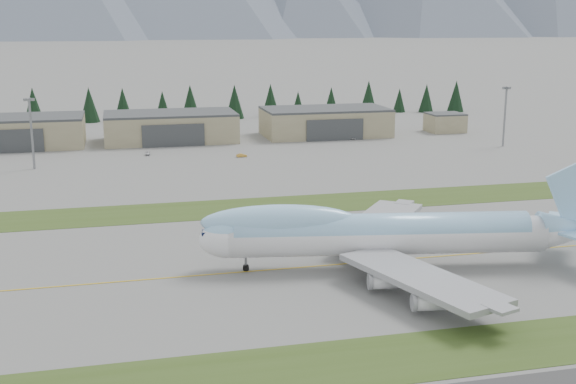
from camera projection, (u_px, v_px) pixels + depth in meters
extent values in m
plane|color=slate|center=(318.00, 266.00, 131.04)|extent=(7000.00, 7000.00, 0.00)
cube|color=#374D1B|center=(397.00, 358.00, 95.06)|extent=(400.00, 14.00, 0.08)
cube|color=#374D1B|center=(268.00, 206.00, 173.65)|extent=(400.00, 18.00, 0.08)
cube|color=gold|center=(318.00, 266.00, 131.04)|extent=(400.00, 0.40, 0.02)
cylinder|color=white|center=(387.00, 236.00, 128.89)|extent=(56.98, 15.99, 6.58)
cylinder|color=#98CEF9|center=(382.00, 230.00, 128.55)|extent=(52.90, 14.82, 6.07)
ellipsoid|color=white|center=(228.00, 239.00, 127.09)|extent=(11.48, 8.25, 6.58)
ellipsoid|color=#98CEF9|center=(228.00, 233.00, 126.81)|extent=(9.62, 6.97, 5.58)
ellipsoid|color=#98CEF9|center=(280.00, 221.00, 126.95)|extent=(28.47, 10.19, 6.07)
cube|color=#0C1433|center=(208.00, 233.00, 126.57)|extent=(2.58, 2.96, 1.31)
cone|color=white|center=(569.00, 233.00, 131.02)|extent=(13.05, 8.39, 6.45)
cone|color=#98CEF9|center=(569.00, 227.00, 130.74)|extent=(11.96, 7.65, 5.87)
cube|color=#98CEF9|center=(565.00, 221.00, 136.91)|extent=(11.33, 12.61, 0.47)
cube|color=#94969B|center=(380.00, 221.00, 145.66)|extent=(26.16, 29.91, 1.01)
cube|color=#94969B|center=(421.00, 278.00, 113.22)|extent=(18.68, 31.85, 1.01)
cylinder|color=white|center=(360.00, 236.00, 141.87)|extent=(5.61, 3.38, 2.53)
cylinder|color=white|center=(377.00, 223.00, 151.33)|extent=(5.61, 3.38, 2.53)
cylinder|color=white|center=(386.00, 281.00, 117.29)|extent=(5.61, 3.38, 2.53)
cylinder|color=white|center=(431.00, 302.00, 108.47)|extent=(5.61, 3.38, 2.53)
cylinder|color=gray|center=(246.00, 264.00, 128.35)|extent=(0.51, 0.51, 2.43)
cylinder|color=gray|center=(375.00, 256.00, 132.79)|extent=(0.65, 0.65, 2.63)
cylinder|color=gray|center=(381.00, 266.00, 126.89)|extent=(0.65, 0.65, 2.63)
cylinder|color=gray|center=(402.00, 255.00, 133.11)|extent=(0.65, 0.65, 2.63)
cylinder|color=gray|center=(410.00, 266.00, 127.21)|extent=(0.65, 0.65, 2.63)
cylinder|color=black|center=(246.00, 268.00, 128.11)|extent=(1.16, 0.54, 1.11)
cylinder|color=black|center=(246.00, 267.00, 128.89)|extent=(1.16, 0.54, 1.11)
cylinder|color=black|center=(375.00, 259.00, 132.95)|extent=(1.28, 0.70, 1.21)
cylinder|color=black|center=(381.00, 270.00, 127.05)|extent=(1.28, 0.70, 1.21)
cylinder|color=black|center=(402.00, 259.00, 133.27)|extent=(1.28, 0.70, 1.21)
cylinder|color=black|center=(409.00, 270.00, 127.37)|extent=(1.28, 0.70, 1.21)
cube|color=gray|center=(14.00, 133.00, 256.14)|extent=(48.00, 26.00, 10.00)
cube|color=#383B3D|center=(13.00, 118.00, 254.90)|extent=(48.00, 26.00, 0.80)
cube|color=#383B3D|center=(10.00, 141.00, 243.77)|extent=(22.08, 0.60, 8.00)
cube|color=gray|center=(170.00, 128.00, 268.55)|extent=(48.00, 26.00, 10.00)
cube|color=#383B3D|center=(170.00, 113.00, 267.32)|extent=(48.00, 26.00, 0.80)
cube|color=#383B3D|center=(173.00, 136.00, 256.19)|extent=(22.08, 0.60, 8.00)
cube|color=gray|center=(325.00, 123.00, 282.09)|extent=(48.00, 26.00, 10.00)
cube|color=#383B3D|center=(325.00, 109.00, 280.86)|extent=(48.00, 26.00, 0.80)
cube|color=#383B3D|center=(335.00, 130.00, 269.73)|extent=(22.08, 0.60, 8.00)
cube|color=gray|center=(445.00, 123.00, 291.82)|extent=(14.00, 12.00, 7.00)
cube|color=#383B3D|center=(445.00, 114.00, 290.95)|extent=(14.00, 12.00, 0.60)
cylinder|color=gray|center=(32.00, 135.00, 215.98)|extent=(0.70, 0.70, 20.52)
cube|color=gray|center=(29.00, 100.00, 213.54)|extent=(3.20, 3.20, 0.80)
cylinder|color=gray|center=(505.00, 118.00, 255.85)|extent=(0.70, 0.70, 20.37)
cube|color=gray|center=(507.00, 88.00, 253.43)|extent=(3.20, 3.20, 0.80)
imported|color=#BDBDBF|center=(148.00, 155.00, 240.85)|extent=(1.70, 3.90, 1.31)
imported|color=gold|center=(242.00, 157.00, 237.46)|extent=(3.61, 1.57, 1.16)
imported|color=#9C9DA1|center=(353.00, 139.00, 273.39)|extent=(2.19, 4.30, 1.19)
cone|color=black|center=(33.00, 105.00, 317.04)|extent=(8.71, 8.71, 15.55)
cone|color=black|center=(89.00, 105.00, 319.25)|extent=(8.67, 8.67, 15.47)
cone|color=black|center=(123.00, 104.00, 325.78)|extent=(8.19, 8.19, 14.62)
cone|color=black|center=(163.00, 105.00, 327.01)|extent=(7.32, 7.32, 13.08)
cone|color=black|center=(190.00, 102.00, 326.95)|extent=(8.93, 8.93, 15.95)
cone|color=black|center=(235.00, 102.00, 331.47)|extent=(8.73, 8.73, 15.59)
cone|color=black|center=(271.00, 100.00, 340.53)|extent=(8.53, 8.53, 15.24)
cone|color=black|center=(298.00, 103.00, 342.11)|extent=(6.47, 6.47, 11.55)
cone|color=black|center=(331.00, 101.00, 342.92)|extent=(7.55, 7.55, 13.48)
cone|color=black|center=(368.00, 97.00, 346.17)|extent=(9.13, 9.13, 16.30)
cone|color=black|center=(399.00, 100.00, 356.19)|extent=(6.53, 6.53, 11.66)
cone|color=black|center=(426.00, 98.00, 355.80)|extent=(7.76, 7.76, 13.86)
cone|color=black|center=(456.00, 96.00, 357.74)|extent=(8.60, 8.60, 15.36)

